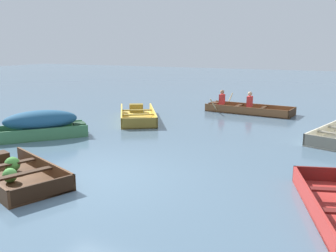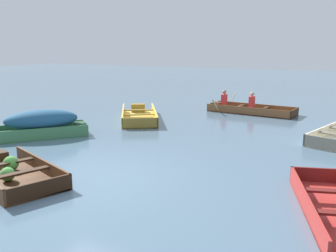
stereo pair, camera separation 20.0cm
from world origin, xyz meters
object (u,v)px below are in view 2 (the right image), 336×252
(skiff_yellow_mid_moored, at_px, (139,116))
(skiff_green_outer_moored, at_px, (43,122))
(dinghy_dark_varnish_foreground, at_px, (10,172))
(rowboat_wooden_brown_with_crew, at_px, (246,109))

(skiff_yellow_mid_moored, height_order, skiff_green_outer_moored, skiff_green_outer_moored)
(dinghy_dark_varnish_foreground, height_order, skiff_green_outer_moored, skiff_green_outer_moored)
(dinghy_dark_varnish_foreground, height_order, skiff_yellow_mid_moored, skiff_yellow_mid_moored)
(skiff_yellow_mid_moored, xyz_separation_m, rowboat_wooden_brown_with_crew, (3.30, 3.24, 0.04))
(dinghy_dark_varnish_foreground, relative_size, skiff_yellow_mid_moored, 0.87)
(dinghy_dark_varnish_foreground, xyz_separation_m, skiff_yellow_mid_moored, (-1.07, 6.89, -0.00))
(skiff_green_outer_moored, bearing_deg, dinghy_dark_varnish_foreground, -54.96)
(dinghy_dark_varnish_foreground, height_order, rowboat_wooden_brown_with_crew, rowboat_wooden_brown_with_crew)
(skiff_yellow_mid_moored, bearing_deg, skiff_green_outer_moored, -105.13)
(rowboat_wooden_brown_with_crew, bearing_deg, skiff_yellow_mid_moored, -135.57)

